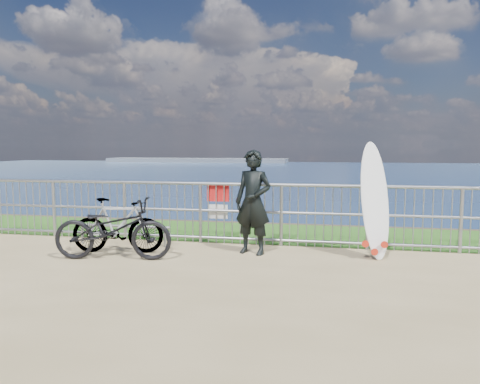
% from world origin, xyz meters
% --- Properties ---
extents(grass_strip, '(120.00, 120.00, 0.00)m').
position_xyz_m(grass_strip, '(0.00, 2.70, 0.01)').
color(grass_strip, '#235617').
rests_on(grass_strip, ground).
extents(seascape, '(260.00, 260.00, 5.00)m').
position_xyz_m(seascape, '(-43.75, 147.49, -4.03)').
color(seascape, brown).
rests_on(seascape, ground).
extents(railing, '(10.06, 0.10, 1.13)m').
position_xyz_m(railing, '(0.02, 1.60, 0.58)').
color(railing, gray).
rests_on(railing, ground).
extents(surfer, '(0.72, 0.57, 1.73)m').
position_xyz_m(surfer, '(0.60, 0.91, 0.87)').
color(surfer, black).
rests_on(surfer, ground).
extents(surfboard, '(0.63, 0.61, 1.88)m').
position_xyz_m(surfboard, '(2.56, 0.99, 0.86)').
color(surfboard, silver).
rests_on(surfboard, ground).
extents(bicycle_near, '(1.94, 0.92, 0.98)m').
position_xyz_m(bicycle_near, '(-1.50, 0.08, 0.49)').
color(bicycle_near, black).
rests_on(bicycle_near, ground).
extents(bicycle_far, '(1.59, 0.66, 0.93)m').
position_xyz_m(bicycle_far, '(-1.63, 0.52, 0.46)').
color(bicycle_far, black).
rests_on(bicycle_far, ground).
extents(bike_rack, '(1.80, 0.05, 0.37)m').
position_xyz_m(bike_rack, '(-1.81, 1.09, 0.31)').
color(bike_rack, gray).
rests_on(bike_rack, ground).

